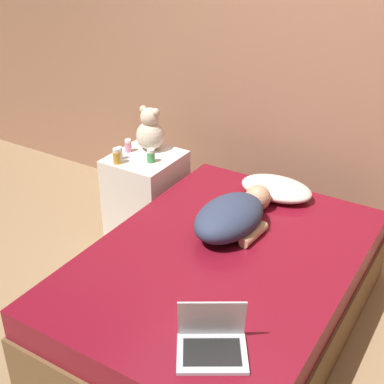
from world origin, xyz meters
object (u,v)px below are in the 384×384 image
object	(u,v)px
bottle_amber	(117,156)
bottle_clear	(119,153)
person_lying	(233,216)
bottle_pink	(128,146)
bottle_green	(151,156)
laptop	(212,340)
teddy_bear	(150,131)
pillow	(276,188)

from	to	relation	value
bottle_amber	bottle_clear	bearing A→B (deg)	114.57
person_lying	bottle_pink	world-z (taller)	person_lying
bottle_pink	bottle_green	world-z (taller)	bottle_green
laptop	bottle_clear	xyz separation A→B (m)	(-1.38, 1.12, 0.10)
teddy_bear	bottle_clear	world-z (taller)	teddy_bear
teddy_bear	bottle_green	bearing A→B (deg)	-54.27
pillow	bottle_green	world-z (taller)	bottle_green
pillow	bottle_clear	world-z (taller)	bottle_clear
pillow	bottle_amber	bearing A→B (deg)	-162.34
person_lying	laptop	bearing A→B (deg)	-63.62
bottle_amber	bottle_green	distance (m)	0.23
laptop	bottle_clear	bearing A→B (deg)	108.98
bottle_clear	bottle_amber	bearing A→B (deg)	-65.43
bottle_amber	bottle_clear	xyz separation A→B (m)	(-0.03, 0.06, -0.01)
teddy_bear	bottle_amber	size ratio (longest dim) A/B	2.87
laptop	bottle_pink	distance (m)	1.89
person_lying	bottle_clear	bearing A→B (deg)	170.30
teddy_bear	bottle_pink	xyz separation A→B (m)	(-0.11, -0.12, -0.09)
laptop	bottle_amber	xyz separation A→B (m)	(-1.35, 1.06, 0.11)
pillow	bottle_green	bearing A→B (deg)	-167.40
teddy_bear	bottle_green	world-z (taller)	teddy_bear
person_lying	teddy_bear	bearing A→B (deg)	155.56
pillow	laptop	size ratio (longest dim) A/B	1.28
pillow	person_lying	distance (m)	0.51
laptop	teddy_bear	xyz separation A→B (m)	(-1.30, 1.38, 0.19)
person_lying	bottle_amber	bearing A→B (deg)	173.36
bottle_amber	bottle_pink	bearing A→B (deg)	106.12
laptop	bottle_clear	size ratio (longest dim) A/B	4.10
pillow	bottle_green	distance (m)	0.88
bottle_green	pillow	bearing A→B (deg)	12.60
pillow	bottle_amber	xyz separation A→B (m)	(-1.03, -0.33, 0.11)
bottle_green	person_lying	bearing A→B (deg)	-21.75
teddy_bear	person_lying	bearing A→B (deg)	-28.24
bottle_pink	bottle_clear	distance (m)	0.14
bottle_pink	bottle_clear	size ratio (longest dim) A/B	1.02
teddy_bear	bottle_amber	xyz separation A→B (m)	(-0.05, -0.32, -0.08)
teddy_bear	bottle_clear	size ratio (longest dim) A/B	3.51
bottle_pink	person_lying	bearing A→B (deg)	-19.96
person_lying	pillow	bearing A→B (deg)	88.47
laptop	teddy_bear	size ratio (longest dim) A/B	1.17
person_lying	laptop	distance (m)	0.95
bottle_amber	bottle_green	xyz separation A→B (m)	(0.18, 0.14, -0.01)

